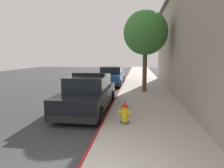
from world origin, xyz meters
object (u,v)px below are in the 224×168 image
object	(u,v)px
police_cruiser	(88,94)
parked_car_silver_ahead	(112,76)
fire_hydrant	(125,113)
street_tree	(146,33)

from	to	relation	value
police_cruiser	parked_car_silver_ahead	distance (m)	8.19
police_cruiser	fire_hydrant	bearing A→B (deg)	-48.68
police_cruiser	fire_hydrant	xyz separation A→B (m)	(1.78, -2.03, -0.24)
parked_car_silver_ahead	street_tree	distance (m)	5.63
police_cruiser	street_tree	world-z (taller)	street_tree
fire_hydrant	police_cruiser	bearing A→B (deg)	131.32
street_tree	fire_hydrant	bearing A→B (deg)	-97.81
street_tree	police_cruiser	bearing A→B (deg)	-121.48
fire_hydrant	street_tree	distance (m)	7.24
police_cruiser	parked_car_silver_ahead	bearing A→B (deg)	89.96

